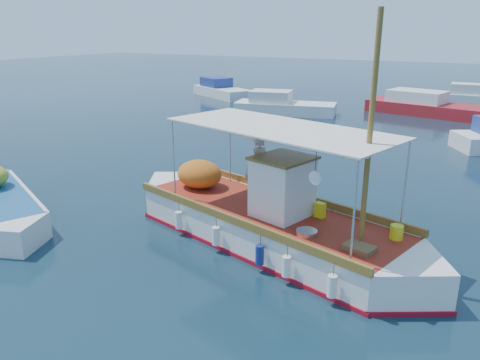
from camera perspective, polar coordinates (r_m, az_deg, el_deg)
The scene contains 6 objects.
ground at distance 13.80m, azimuth 4.14°, elevation -6.61°, with size 160.00×160.00×0.00m, color black.
fishing_caique at distance 13.18m, azimuth 3.10°, elevation -5.12°, with size 10.08×4.71×6.37m.
bg_boat_nw at distance 33.38m, azimuth 5.16°, elevation 8.87°, with size 7.29×3.93×1.80m.
bg_boat_n at distance 35.41m, azimuth 22.31°, elevation 8.14°, with size 9.67×4.78×1.80m.
bg_boat_far_w at distance 42.07m, azimuth -2.37°, elevation 10.81°, with size 6.72×5.02×1.80m.
bg_boat_far_n at distance 41.79m, azimuth 26.63°, elevation 8.90°, with size 5.66×2.25×1.80m.
Camera 1 is at (5.20, -11.43, 5.73)m, focal length 35.00 mm.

